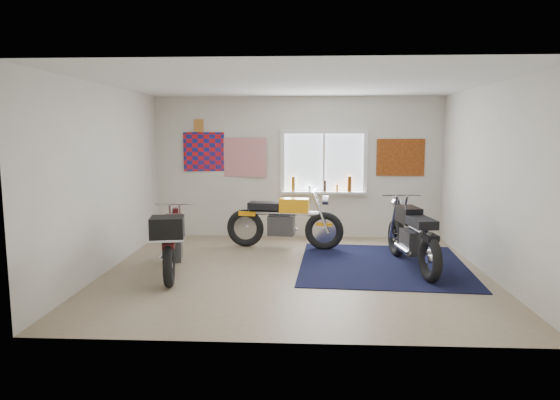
{
  "coord_description": "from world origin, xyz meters",
  "views": [
    {
      "loc": [
        0.14,
        -7.09,
        2.03
      ],
      "look_at": [
        -0.23,
        0.4,
        1.0
      ],
      "focal_mm": 32.0,
      "sensor_mm": 36.0,
      "label": 1
    }
  ],
  "objects_px": {
    "black_chrome_bike": "(412,237)",
    "maroon_tourer": "(172,242)",
    "navy_rug": "(383,264)",
    "yellow_triumph": "(284,222)"
  },
  "relations": [
    {
      "from": "navy_rug",
      "to": "black_chrome_bike",
      "type": "height_order",
      "value": "black_chrome_bike"
    },
    {
      "from": "yellow_triumph",
      "to": "black_chrome_bike",
      "type": "xyz_separation_m",
      "value": [
        1.97,
        -1.21,
        0.01
      ]
    },
    {
      "from": "yellow_triumph",
      "to": "black_chrome_bike",
      "type": "distance_m",
      "value": 2.31
    },
    {
      "from": "navy_rug",
      "to": "yellow_triumph",
      "type": "height_order",
      "value": "yellow_triumph"
    },
    {
      "from": "black_chrome_bike",
      "to": "maroon_tourer",
      "type": "distance_m",
      "value": 3.53
    },
    {
      "from": "navy_rug",
      "to": "maroon_tourer",
      "type": "distance_m",
      "value": 3.2
    },
    {
      "from": "maroon_tourer",
      "to": "navy_rug",
      "type": "bearing_deg",
      "value": -86.41
    },
    {
      "from": "black_chrome_bike",
      "to": "maroon_tourer",
      "type": "relative_size",
      "value": 1.09
    },
    {
      "from": "navy_rug",
      "to": "yellow_triumph",
      "type": "bearing_deg",
      "value": 145.99
    },
    {
      "from": "navy_rug",
      "to": "yellow_triumph",
      "type": "distance_m",
      "value": 1.95
    }
  ]
}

